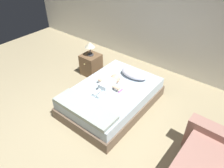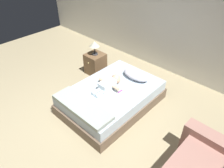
{
  "view_description": "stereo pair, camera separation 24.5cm",
  "coord_description": "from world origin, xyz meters",
  "px_view_note": "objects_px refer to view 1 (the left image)",
  "views": [
    {
      "loc": [
        1.9,
        -1.07,
        2.61
      ],
      "look_at": [
        0.12,
        1.18,
        0.49
      ],
      "focal_mm": 33.13,
      "sensor_mm": 36.0,
      "label": 1
    },
    {
      "loc": [
        2.08,
        -0.91,
        2.61
      ],
      "look_at": [
        0.12,
        1.18,
        0.49
      ],
      "focal_mm": 33.13,
      "sensor_mm": 36.0,
      "label": 2
    }
  ],
  "objects_px": {
    "baby": "(109,84)",
    "nightstand": "(91,65)",
    "lamp": "(90,45)",
    "bed": "(112,97)",
    "toothbrush": "(121,90)",
    "pillow": "(134,74)"
  },
  "relations": [
    {
      "from": "bed",
      "to": "lamp",
      "type": "xyz_separation_m",
      "value": [
        -1.03,
        0.56,
        0.51
      ]
    },
    {
      "from": "lamp",
      "to": "bed",
      "type": "bearing_deg",
      "value": -28.36
    },
    {
      "from": "pillow",
      "to": "lamp",
      "type": "bearing_deg",
      "value": 179.55
    },
    {
      "from": "bed",
      "to": "toothbrush",
      "type": "height_order",
      "value": "toothbrush"
    },
    {
      "from": "toothbrush",
      "to": "bed",
      "type": "bearing_deg",
      "value": -163.34
    },
    {
      "from": "bed",
      "to": "pillow",
      "type": "height_order",
      "value": "pillow"
    },
    {
      "from": "bed",
      "to": "nightstand",
      "type": "relative_size",
      "value": 3.77
    },
    {
      "from": "pillow",
      "to": "bed",
      "type": "bearing_deg",
      "value": -100.42
    },
    {
      "from": "lamp",
      "to": "nightstand",
      "type": "bearing_deg",
      "value": -90.0
    },
    {
      "from": "pillow",
      "to": "baby",
      "type": "bearing_deg",
      "value": -107.2
    },
    {
      "from": "toothbrush",
      "to": "lamp",
      "type": "relative_size",
      "value": 0.45
    },
    {
      "from": "pillow",
      "to": "lamp",
      "type": "distance_m",
      "value": 1.16
    },
    {
      "from": "baby",
      "to": "nightstand",
      "type": "relative_size",
      "value": 1.33
    },
    {
      "from": "pillow",
      "to": "toothbrush",
      "type": "bearing_deg",
      "value": -83.2
    },
    {
      "from": "toothbrush",
      "to": "lamp",
      "type": "bearing_deg",
      "value": 156.88
    },
    {
      "from": "bed",
      "to": "nightstand",
      "type": "xyz_separation_m",
      "value": [
        -1.03,
        0.56,
        0.04
      ]
    },
    {
      "from": "bed",
      "to": "baby",
      "type": "xyz_separation_m",
      "value": [
        -0.07,
        0.01,
        0.27
      ]
    },
    {
      "from": "nightstand",
      "to": "lamp",
      "type": "relative_size",
      "value": 1.55
    },
    {
      "from": "nightstand",
      "to": "lamp",
      "type": "height_order",
      "value": "lamp"
    },
    {
      "from": "bed",
      "to": "baby",
      "type": "relative_size",
      "value": 2.83
    },
    {
      "from": "baby",
      "to": "nightstand",
      "type": "height_order",
      "value": "baby"
    },
    {
      "from": "toothbrush",
      "to": "lamp",
      "type": "distance_m",
      "value": 1.33
    }
  ]
}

